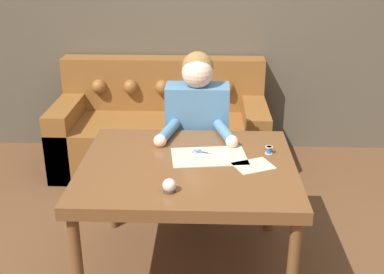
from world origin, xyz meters
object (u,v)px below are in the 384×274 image
(couch, at_px, (162,130))
(person, at_px, (197,136))
(scissors, at_px, (204,153))
(dining_table, at_px, (188,175))
(thread_spool, at_px, (269,150))
(pin_cushion, at_px, (169,186))

(couch, distance_m, person, 0.99)
(person, xyz_separation_m, scissors, (0.05, -0.50, 0.10))
(couch, height_order, scissors, couch)
(dining_table, height_order, couch, couch)
(dining_table, relative_size, couch, 0.67)
(dining_table, bearing_deg, person, 86.55)
(thread_spool, bearing_deg, dining_table, -162.00)
(dining_table, distance_m, scissors, 0.19)
(thread_spool, bearing_deg, couch, 119.49)
(scissors, bearing_deg, dining_table, -121.61)
(couch, xyz_separation_m, pin_cushion, (0.22, -1.86, 0.44))
(person, xyz_separation_m, thread_spool, (0.44, -0.49, 0.12))
(dining_table, bearing_deg, scissors, 58.39)
(scissors, bearing_deg, couch, 105.74)
(couch, distance_m, scissors, 1.49)
(dining_table, relative_size, person, 1.00)
(couch, height_order, person, person)
(person, relative_size, pin_cushion, 17.05)
(dining_table, height_order, thread_spool, thread_spool)
(person, distance_m, thread_spool, 0.67)
(dining_table, xyz_separation_m, pin_cushion, (-0.08, -0.33, 0.10))
(thread_spool, bearing_deg, scissors, -178.73)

